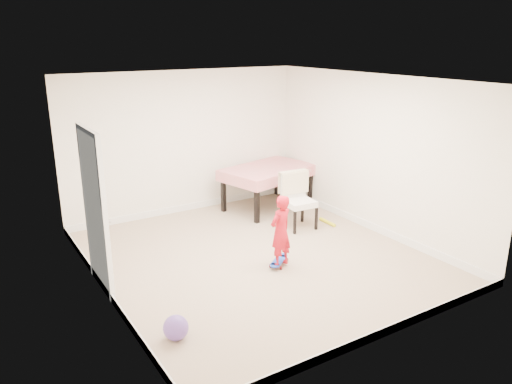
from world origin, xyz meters
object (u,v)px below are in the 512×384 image
child (281,233)px  skateboard (279,262)px  dining_chair (299,201)px  balloon (176,328)px  dining_table (268,187)px

child → skateboard: bearing=-129.5°
dining_chair → balloon: size_ratio=3.46×
skateboard → balloon: 2.21m
skateboard → dining_table: bearing=23.4°
dining_table → dining_chair: (-0.14, -1.18, 0.09)m
dining_chair → skateboard: bearing=-133.4°
dining_table → skateboard: bearing=-133.4°
dining_table → skateboard: dining_table is taller
dining_chair → balloon: 3.70m
skateboard → balloon: (-2.00, -0.94, 0.10)m
skateboard → dining_chair: bearing=5.6°
balloon → skateboard: bearing=25.2°
dining_table → skateboard: 2.57m
dining_table → child: (-1.29, -2.29, 0.12)m
dining_chair → child: bearing=-132.1°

